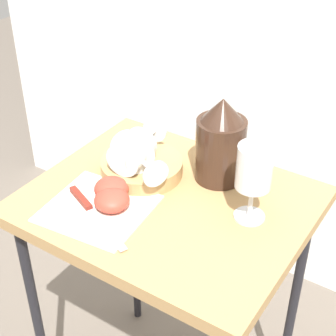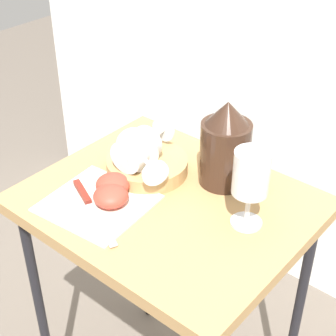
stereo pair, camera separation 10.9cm
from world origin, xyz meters
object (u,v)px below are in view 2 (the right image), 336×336
(pitcher, at_px, (226,151))
(apple_half_left, at_px, (113,184))
(knife, at_px, (88,202))
(basket_tray, at_px, (147,166))
(wine_glass_tipped_near, at_px, (138,151))
(apple_half_right, at_px, (111,196))
(wine_glass_upright, at_px, (251,177))
(wine_glass_tipped_far, at_px, (138,149))
(table, at_px, (168,225))

(pitcher, distance_m, apple_half_left, 0.25)
(knife, bearing_deg, basket_tray, 86.14)
(wine_glass_tipped_near, bearing_deg, apple_half_right, -77.07)
(basket_tray, relative_size, wine_glass_upright, 1.11)
(wine_glass_tipped_far, height_order, knife, wine_glass_tipped_far)
(wine_glass_upright, xyz_separation_m, apple_half_left, (-0.28, -0.10, -0.09))
(apple_half_left, bearing_deg, pitcher, 51.07)
(pitcher, bearing_deg, basket_tray, -151.84)
(pitcher, height_order, apple_half_right, pitcher)
(wine_glass_upright, bearing_deg, apple_half_right, -151.89)
(basket_tray, relative_size, apple_half_left, 2.52)
(wine_glass_tipped_near, bearing_deg, knife, -94.55)
(pitcher, distance_m, wine_glass_upright, 0.16)
(wine_glass_tipped_near, relative_size, knife, 0.72)
(wine_glass_tipped_near, xyz_separation_m, apple_half_left, (-0.00, -0.08, -0.05))
(basket_tray, relative_size, apple_half_right, 2.52)
(wine_glass_tipped_near, relative_size, apple_half_left, 2.11)
(basket_tray, xyz_separation_m, wine_glass_tipped_near, (-0.00, -0.03, 0.05))
(wine_glass_upright, relative_size, knife, 0.78)
(apple_half_left, xyz_separation_m, apple_half_right, (0.03, -0.03, 0.00))
(apple_half_right, bearing_deg, pitcher, 60.15)
(wine_glass_tipped_far, bearing_deg, wine_glass_tipped_near, -41.27)
(apple_half_left, distance_m, knife, 0.07)
(table, relative_size, knife, 3.36)
(wine_glass_tipped_far, relative_size, apple_half_right, 2.15)
(apple_half_left, distance_m, apple_half_right, 0.04)
(basket_tray, relative_size, pitcher, 0.94)
(basket_tray, relative_size, wine_glass_tipped_far, 1.17)
(wine_glass_upright, distance_m, wine_glass_tipped_near, 0.28)
(apple_half_right, bearing_deg, basket_tray, 100.32)
(basket_tray, xyz_separation_m, pitcher, (0.16, 0.08, 0.06))
(basket_tray, distance_m, apple_half_left, 0.11)
(pitcher, height_order, wine_glass_upright, pitcher)
(wine_glass_upright, relative_size, wine_glass_tipped_far, 1.06)
(wine_glass_tipped_near, height_order, knife, wine_glass_tipped_near)
(table, bearing_deg, basket_tray, 154.79)
(table, distance_m, wine_glass_tipped_far, 0.18)
(pitcher, height_order, knife, pitcher)
(apple_half_left, height_order, knife, apple_half_left)
(knife, bearing_deg, wine_glass_upright, 29.79)
(wine_glass_upright, distance_m, apple_half_left, 0.31)
(wine_glass_upright, bearing_deg, wine_glass_tipped_far, -176.53)
(basket_tray, height_order, knife, basket_tray)
(apple_half_left, bearing_deg, knife, -99.86)
(basket_tray, bearing_deg, table, -25.21)
(apple_half_right, bearing_deg, apple_half_left, 129.41)
(wine_glass_tipped_near, xyz_separation_m, apple_half_right, (0.03, -0.11, -0.05))
(basket_tray, distance_m, wine_glass_upright, 0.29)
(wine_glass_upright, xyz_separation_m, wine_glass_tipped_far, (-0.28, -0.02, -0.04))
(wine_glass_tipped_far, height_order, apple_half_right, wine_glass_tipped_far)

